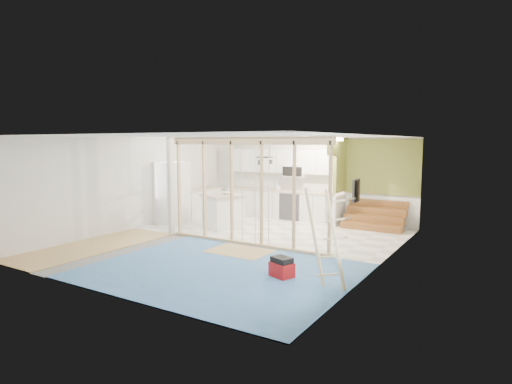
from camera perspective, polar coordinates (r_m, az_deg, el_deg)
The scene contains 17 objects.
room at distance 10.28m, azimuth -2.70°, elevation 0.14°, with size 7.01×8.01×2.61m.
floor_overlays at distance 10.52m, azimuth -2.14°, elevation -6.85°, with size 7.00×8.00×0.03m.
stud_frame at distance 10.38m, azimuth -3.70°, elevation 1.72°, with size 4.66×0.14×2.60m.
base_cabinets at distance 14.05m, azimuth -0.39°, elevation -1.51°, with size 4.45×2.24×0.93m.
upper_cabinets at distance 13.93m, azimuth 3.28°, elevation 3.99°, with size 3.60×0.41×0.85m.
green_partition at distance 12.75m, azimuth 14.41°, elevation -0.41°, with size 2.25×1.51×2.60m.
pot_rack at distance 11.99m, azimuth 1.17°, elevation 4.41°, with size 0.52×0.52×0.72m.
sheathing_panel at distance 6.93m, azimuth 11.96°, elevation -3.19°, with size 0.02×4.00×2.60m, color tan.
electrical_panel at distance 7.46m, azimuth 13.22°, elevation 0.18°, with size 0.04×0.30×0.40m, color #3C3B41.
ceiling_light at distance 12.24m, azimuth 10.80°, elevation 6.89°, with size 0.32×0.32×0.08m, color #FFEABF.
fridge at distance 13.12m, azimuth -11.13°, elevation -0.14°, with size 0.84×0.81×1.88m.
island at distance 12.31m, azimuth -4.45°, elevation -2.61°, with size 1.32×1.32×0.98m.
bowl at distance 12.24m, azimuth -3.89°, elevation -0.15°, with size 0.29×0.29×0.07m, color white.
soap_bottle_a at distance 13.91m, azimuth 2.79°, elevation 0.87°, with size 0.10×0.10×0.27m, color silver.
soap_bottle_b at distance 13.93m, azimuth 3.06°, elevation 0.68°, with size 0.08×0.08×0.17m, color white.
toolbox at distance 7.94m, azimuth 3.46°, elevation -10.06°, with size 0.49×0.43×0.39m.
ladder at distance 7.31m, azimuth 9.50°, elevation -6.11°, with size 0.91×0.05×1.69m.
Camera 1 is at (5.75, -8.44, 2.47)m, focal length 30.00 mm.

